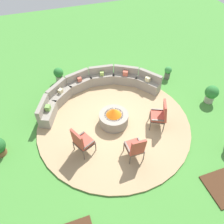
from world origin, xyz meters
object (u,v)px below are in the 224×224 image
Objects in this scene: lounge_chair_back_left at (160,114)px; potted_plant_2 at (211,93)px; curved_stone_bench at (95,87)px; lounge_chair_front_right at (135,147)px; fire_pit at (114,118)px; potted_plant_4 at (168,72)px; lounge_chair_front_left at (81,141)px; potted_plant_3 at (59,74)px.

lounge_chair_back_left is 1.43× the size of potted_plant_2.
lounge_chair_front_right is (0.29, -3.59, 0.23)m from curved_stone_bench.
potted_plant_2 is (4.19, -0.12, 0.09)m from fire_pit.
lounge_chair_back_left is 1.79× the size of potted_plant_4.
fire_pit is at bearing -150.33° from potted_plant_4.
curved_stone_bench is (-0.16, 1.92, 0.03)m from fire_pit.
lounge_chair_front_left is 1.54× the size of potted_plant_3.
lounge_chair_front_left reaches higher than lounge_chair_back_left.
fire_pit is 1.71m from lounge_chair_back_left.
lounge_chair_front_left is (-1.43, -0.89, 0.29)m from fire_pit.
lounge_chair_front_right is 4.79m from potted_plant_4.
lounge_chair_back_left reaches higher than fire_pit.
lounge_chair_front_right is 1.74m from lounge_chair_back_left.
potted_plant_2 is 1.25× the size of potted_plant_4.
fire_pit is 1.40× the size of potted_plant_2.
curved_stone_bench is at bearing 94.69° from fire_pit.
lounge_chair_back_left is (1.41, 1.02, 0.03)m from lounge_chair_front_right.
lounge_chair_front_left is 5.51m from potted_plant_4.
lounge_chair_front_left is 1.74m from lounge_chair_front_right.
potted_plant_2 reaches higher than potted_plant_3.
curved_stone_bench is 3.48m from potted_plant_4.
lounge_chair_back_left is at bearing 35.50° from lounge_chair_front_right.
potted_plant_4 is (3.32, 1.89, 0.00)m from fire_pit.
fire_pit is 3.82m from potted_plant_4.
lounge_chair_back_left is at bearing -124.83° from potted_plant_4.
fire_pit is at bearing 178.38° from potted_plant_2.
potted_plant_3 is at bearing 107.72° from lounge_chair_front_right.
potted_plant_2 is 6.60m from potted_plant_3.
potted_plant_2 is (4.06, 1.55, -0.17)m from lounge_chair_front_right.
lounge_chair_back_left is at bearing -56.53° from curved_stone_bench.
potted_plant_4 is (1.77, 2.55, -0.28)m from lounge_chair_back_left.
potted_plant_3 is (-1.60, 4.95, -0.19)m from lounge_chair_front_right.
fire_pit is 1.04× the size of lounge_chair_front_right.
curved_stone_bench is 3.10m from lounge_chair_front_left.
lounge_chair_back_left is at bearing -52.52° from potted_plant_3.
curved_stone_bench is at bearing 58.15° from lounge_chair_back_left.
potted_plant_3 is at bearing 163.88° from potted_plant_4.
lounge_chair_front_right reaches higher than potted_plant_3.
lounge_chair_back_left is at bearing -22.99° from fire_pit.
potted_plant_2 is (4.35, -2.04, 0.06)m from curved_stone_bench.
lounge_chair_front_left is at bearing 153.25° from lounge_chair_front_right.
lounge_chair_front_left reaches higher than potted_plant_2.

